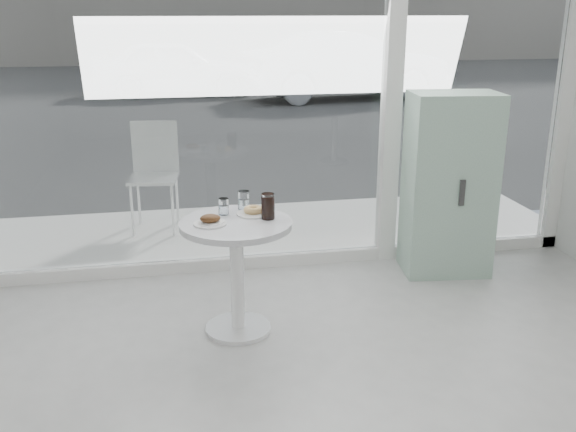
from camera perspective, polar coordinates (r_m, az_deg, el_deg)
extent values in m
cube|color=white|center=(5.41, -0.52, -3.79)|extent=(5.00, 0.12, 0.10)
cube|color=white|center=(6.00, 23.51, 11.19)|extent=(0.12, 0.12, 3.00)
cube|color=white|center=(5.30, 9.26, 11.71)|extent=(0.14, 0.14, 3.00)
cube|color=white|center=(4.99, -9.48, 10.17)|extent=(3.21, 0.02, 2.60)
cube|color=white|center=(5.62, 16.79, 10.51)|extent=(1.41, 0.02, 2.60)
cylinder|color=white|center=(4.37, -4.42, -9.90)|extent=(0.44, 0.44, 0.03)
cylinder|color=white|center=(4.22, -4.54, -5.63)|extent=(0.09, 0.09, 0.70)
cylinder|color=white|center=(4.08, -4.67, -0.73)|extent=(0.72, 0.72, 0.04)
cube|color=white|center=(6.16, -1.86, -1.30)|extent=(5.60, 1.60, 0.05)
cube|color=#343434|center=(18.09, -8.11, 11.21)|extent=(40.00, 24.00, 0.00)
cube|color=#84A994|center=(5.24, 14.12, 2.70)|extent=(0.72, 0.52, 1.45)
cube|color=#333333|center=(5.04, 15.22, 2.01)|extent=(0.04, 0.02, 0.20)
cylinder|color=white|center=(6.04, -13.69, 0.47)|extent=(0.03, 0.03, 0.49)
cylinder|color=white|center=(5.98, -10.21, 0.53)|extent=(0.03, 0.03, 0.49)
cylinder|color=white|center=(6.39, -13.12, 1.46)|extent=(0.03, 0.03, 0.49)
cylinder|color=white|center=(6.33, -9.83, 1.53)|extent=(0.03, 0.03, 0.49)
cube|color=white|center=(6.11, -11.86, 3.31)|extent=(0.49, 0.49, 0.03)
cube|color=white|center=(6.26, -11.74, 6.10)|extent=(0.43, 0.08, 0.49)
imported|color=silver|center=(16.64, -10.04, 12.91)|extent=(4.06, 1.78, 1.36)
imported|color=#B0B2B8|center=(15.63, 5.17, 13.18)|extent=(4.92, 2.17, 1.57)
cylinder|color=white|center=(4.03, -6.92, -0.67)|extent=(0.21, 0.21, 0.01)
cube|color=white|center=(4.02, -6.64, -0.57)|extent=(0.13, 0.13, 0.00)
ellipsoid|color=#321E0D|center=(4.02, -6.94, -0.22)|extent=(0.13, 0.10, 0.05)
ellipsoid|color=#321E0D|center=(4.04, -6.47, -0.17)|extent=(0.06, 0.06, 0.03)
cylinder|color=white|center=(4.20, -3.10, 0.21)|extent=(0.22, 0.22, 0.01)
torus|color=tan|center=(4.19, -3.11, 0.55)|extent=(0.13, 0.13, 0.04)
cylinder|color=white|center=(4.20, -5.74, 0.84)|extent=(0.07, 0.07, 0.11)
cylinder|color=white|center=(4.21, -5.73, 0.54)|extent=(0.06, 0.06, 0.06)
cylinder|color=white|center=(4.30, -3.96, 1.40)|extent=(0.08, 0.08, 0.13)
cylinder|color=white|center=(4.30, -3.95, 1.06)|extent=(0.07, 0.07, 0.07)
cylinder|color=white|center=(4.09, -1.79, 0.86)|extent=(0.09, 0.09, 0.17)
cylinder|color=black|center=(4.09, -1.79, 0.77)|extent=(0.07, 0.07, 0.15)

